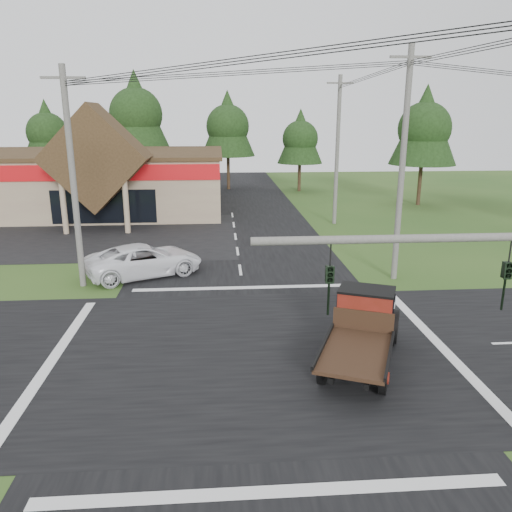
{
  "coord_description": "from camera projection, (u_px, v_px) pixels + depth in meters",
  "views": [
    {
      "loc": [
        -1.05,
        -16.36,
        8.21
      ],
      "look_at": [
        0.51,
        5.03,
        2.2
      ],
      "focal_mm": 35.0,
      "sensor_mm": 36.0,
      "label": 1
    }
  ],
  "objects": [
    {
      "name": "ground",
      "position": [
        252.0,
        352.0,
        18.0
      ],
      "size": [
        120.0,
        120.0,
        0.0
      ],
      "primitive_type": "plane",
      "color": "#2A4B1A",
      "rests_on": "ground"
    },
    {
      "name": "road_ns",
      "position": [
        252.0,
        352.0,
        18.0
      ],
      "size": [
        12.0,
        120.0,
        0.02
      ],
      "primitive_type": "cube",
      "color": "black",
      "rests_on": "ground"
    },
    {
      "name": "road_ew",
      "position": [
        252.0,
        352.0,
        18.0
      ],
      "size": [
        120.0,
        12.0,
        0.02
      ],
      "primitive_type": "cube",
      "color": "black",
      "rests_on": "ground"
    },
    {
      "name": "parking_apron",
      "position": [
        37.0,
        237.0,
        35.26
      ],
      "size": [
        28.0,
        14.0,
        0.02
      ],
      "primitive_type": "cube",
      "color": "black",
      "rests_on": "ground"
    },
    {
      "name": "cvs_building",
      "position": [
        55.0,
        180.0,
        44.55
      ],
      "size": [
        30.4,
        18.2,
        9.19
      ],
      "color": "gray",
      "rests_on": "ground"
    },
    {
      "name": "utility_pole_nw",
      "position": [
        73.0,
        178.0,
        23.67
      ],
      "size": [
        2.0,
        0.3,
        10.5
      ],
      "color": "#595651",
      "rests_on": "ground"
    },
    {
      "name": "utility_pole_ne",
      "position": [
        402.0,
        165.0,
        24.66
      ],
      "size": [
        2.0,
        0.3,
        11.5
      ],
      "color": "#595651",
      "rests_on": "ground"
    },
    {
      "name": "utility_pole_n",
      "position": [
        337.0,
        150.0,
        38.14
      ],
      "size": [
        2.0,
        0.3,
        11.2
      ],
      "color": "#595651",
      "rests_on": "ground"
    },
    {
      "name": "tree_row_b",
      "position": [
        47.0,
        131.0,
        55.13
      ],
      "size": [
        5.6,
        5.6,
        10.1
      ],
      "color": "#332316",
      "rests_on": "ground"
    },
    {
      "name": "tree_row_c",
      "position": [
        136.0,
        112.0,
        54.32
      ],
      "size": [
        7.28,
        7.28,
        13.13
      ],
      "color": "#332316",
      "rests_on": "ground"
    },
    {
      "name": "tree_row_d",
      "position": [
        228.0,
        124.0,
        56.35
      ],
      "size": [
        6.16,
        6.16,
        11.11
      ],
      "color": "#332316",
      "rests_on": "ground"
    },
    {
      "name": "tree_row_e",
      "position": [
        300.0,
        137.0,
        55.35
      ],
      "size": [
        5.04,
        5.04,
        9.09
      ],
      "color": "#332316",
      "rests_on": "ground"
    },
    {
      "name": "tree_side_ne",
      "position": [
        425.0,
        126.0,
        46.09
      ],
      "size": [
        6.16,
        6.16,
        11.11
      ],
      "color": "#332316",
      "rests_on": "ground"
    },
    {
      "name": "antique_flatbed_truck",
      "position": [
        361.0,
        332.0,
        16.86
      ],
      "size": [
        4.24,
        6.12,
        2.39
      ],
      "primitive_type": null,
      "rotation": [
        0.0,
        0.0,
        -0.4
      ],
      "color": "#60190D",
      "rests_on": "ground"
    },
    {
      "name": "white_pickup",
      "position": [
        144.0,
        260.0,
        26.51
      ],
      "size": [
        6.71,
        5.11,
        1.69
      ],
      "primitive_type": "imported",
      "rotation": [
        0.0,
        0.0,
        2.0
      ],
      "color": "white",
      "rests_on": "ground"
    }
  ]
}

